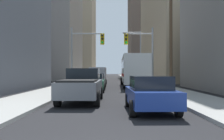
# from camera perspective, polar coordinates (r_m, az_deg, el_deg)

# --- Properties ---
(sidewalk_left) EXTENTS (3.22, 160.00, 0.15)m
(sidewalk_left) POSITION_cam_1_polar(r_m,az_deg,el_deg) (54.21, -5.22, -2.16)
(sidewalk_left) COLOR #9E9E99
(sidewalk_left) RESTS_ON ground
(sidewalk_right) EXTENTS (3.22, 160.00, 0.15)m
(sidewalk_right) POSITION_cam_1_polar(r_m,az_deg,el_deg) (54.21, 5.21, -2.16)
(sidewalk_right) COLOR #9E9E99
(sidewalk_right) RESTS_ON ground
(city_bus) EXTENTS (2.74, 11.55, 3.40)m
(city_bus) POSITION_cam_1_polar(r_m,az_deg,el_deg) (27.87, 5.03, 0.04)
(city_bus) COLOR silver
(city_bus) RESTS_ON ground
(pickup_truck_grey) EXTENTS (2.20, 5.42, 1.90)m
(pickup_truck_grey) POSITION_cam_1_polar(r_m,az_deg,el_deg) (13.88, -7.01, -3.59)
(pickup_truck_grey) COLOR slate
(pickup_truck_grey) RESTS_ON ground
(cargo_van_silver) EXTENTS (2.16, 5.22, 2.26)m
(cargo_van_silver) POSITION_cam_1_polar(r_m,az_deg,el_deg) (31.90, -3.24, -1.18)
(cargo_van_silver) COLOR #B7BABF
(cargo_van_silver) RESTS_ON ground
(sedan_blue) EXTENTS (1.95, 4.24, 1.52)m
(sedan_blue) POSITION_cam_1_polar(r_m,az_deg,el_deg) (10.63, 8.86, -5.43)
(sedan_blue) COLOR navy
(sedan_blue) RESTS_ON ground
(sedan_green) EXTENTS (1.95, 4.21, 1.52)m
(sedan_green) POSITION_cam_1_polar(r_m,az_deg,el_deg) (21.15, -4.33, -2.95)
(sedan_green) COLOR #195938
(sedan_green) RESTS_ON ground
(sedan_black) EXTENTS (1.95, 4.21, 1.52)m
(sedan_black) POSITION_cam_1_polar(r_m,az_deg,el_deg) (26.33, -3.56, -2.46)
(sedan_black) COLOR black
(sedan_black) RESTS_ON ground
(traffic_signal_near_left) EXTENTS (3.26, 0.44, 6.00)m
(traffic_signal_near_left) POSITION_cam_1_polar(r_m,az_deg,el_deg) (23.86, -6.16, 5.14)
(traffic_signal_near_left) COLOR gray
(traffic_signal_near_left) RESTS_ON ground
(traffic_signal_near_right) EXTENTS (2.84, 0.44, 6.00)m
(traffic_signal_near_right) POSITION_cam_1_polar(r_m,az_deg,el_deg) (23.88, 6.63, 5.09)
(traffic_signal_near_right) COLOR gray
(traffic_signal_near_right) RESTS_ON ground
(utility_pole_right) EXTENTS (2.20, 0.28, 10.10)m
(utility_pole_right) POSITION_cam_1_polar(r_m,az_deg,el_deg) (22.68, 13.55, 8.78)
(utility_pole_right) COLOR brown
(utility_pole_right) RESTS_ON ground
(street_lamp_right) EXTENTS (2.62, 0.32, 7.50)m
(street_lamp_right) POSITION_cam_1_polar(r_m,az_deg,el_deg) (34.77, 5.95, 4.29)
(street_lamp_right) COLOR gray
(street_lamp_right) RESTS_ON ground
(building_left_mid_office) EXTENTS (15.82, 18.97, 25.65)m
(building_left_mid_office) POSITION_cam_1_polar(r_m,az_deg,el_deg) (56.48, -16.25, 10.94)
(building_left_mid_office) COLOR gray
(building_left_mid_office) RESTS_ON ground
(building_right_far_highrise) EXTENTS (25.39, 20.04, 52.54)m
(building_right_far_highrise) POSITION_cam_1_polar(r_m,az_deg,el_deg) (100.06, 11.53, 13.78)
(building_right_far_highrise) COLOR #66564C
(building_right_far_highrise) RESTS_ON ground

